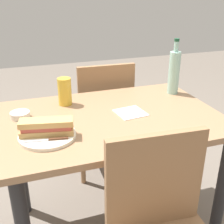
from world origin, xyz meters
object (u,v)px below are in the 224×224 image
at_px(baguette_sandwich_near, 47,127).
at_px(olive_bowl, 20,115).
at_px(water_bottle, 174,72).
at_px(knife_near, 49,140).
at_px(chair_near, 103,112).
at_px(dining_table, 112,138).
at_px(beer_glass, 65,91).
at_px(plate_near, 48,136).

relative_size(baguette_sandwich_near, olive_bowl, 2.46).
distance_m(water_bottle, olive_bowl, 0.90).
xyz_separation_m(water_bottle, olive_bowl, (0.88, 0.07, -0.12)).
bearing_deg(knife_near, chair_near, -121.51).
distance_m(knife_near, olive_bowl, 0.32).
distance_m(dining_table, beer_glass, 0.36).
distance_m(dining_table, water_bottle, 0.55).
bearing_deg(chair_near, beer_glass, 47.36).
bearing_deg(baguette_sandwich_near, olive_bowl, -67.46).
xyz_separation_m(plate_near, olive_bowl, (0.10, -0.24, 0.01)).
bearing_deg(plate_near, baguette_sandwich_near, 0.00).
xyz_separation_m(dining_table, chair_near, (-0.12, -0.57, -0.11)).
bearing_deg(dining_table, chair_near, -102.27).
height_order(dining_table, beer_glass, beer_glass).
height_order(dining_table, water_bottle, water_bottle).
bearing_deg(chair_near, water_bottle, 131.12).
bearing_deg(baguette_sandwich_near, water_bottle, -157.99).
height_order(plate_near, olive_bowl, olive_bowl).
bearing_deg(chair_near, dining_table, 77.73).
bearing_deg(chair_near, plate_near, 56.48).
distance_m(baguette_sandwich_near, water_bottle, 0.85).
bearing_deg(dining_table, baguette_sandwich_near, 20.11).
bearing_deg(olive_bowl, chair_near, -141.43).
bearing_deg(knife_near, beer_glass, -109.29).
bearing_deg(baguette_sandwich_near, beer_glass, -112.10).
bearing_deg(knife_near, dining_table, -151.92).
distance_m(plate_near, beer_glass, 0.38).
bearing_deg(water_bottle, chair_near, -48.88).
bearing_deg(olive_bowl, plate_near, 112.54).
bearing_deg(water_bottle, baguette_sandwich_near, 22.01).
xyz_separation_m(dining_table, water_bottle, (-0.45, -0.19, 0.26)).
bearing_deg(dining_table, water_bottle, -156.62).
height_order(chair_near, plate_near, chair_near).
xyz_separation_m(dining_table, baguette_sandwich_near, (0.33, 0.12, 0.17)).
bearing_deg(baguette_sandwich_near, chair_near, -123.52).
relative_size(dining_table, baguette_sandwich_near, 4.61).
xyz_separation_m(chair_near, water_bottle, (-0.33, 0.37, 0.37)).
relative_size(baguette_sandwich_near, knife_near, 1.30).
bearing_deg(plate_near, olive_bowl, -67.46).
distance_m(baguette_sandwich_near, beer_glass, 0.37).
xyz_separation_m(beer_glass, olive_bowl, (0.24, 0.10, -0.06)).
relative_size(chair_near, plate_near, 3.56).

